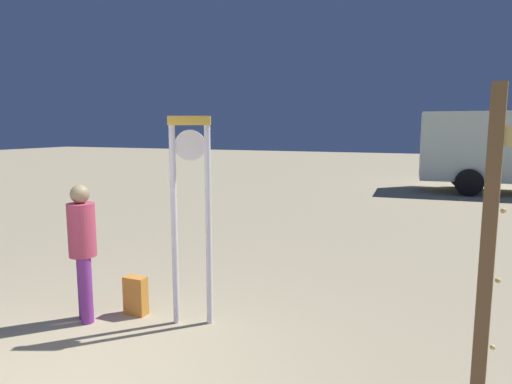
# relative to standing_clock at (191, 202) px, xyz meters

# --- Properties ---
(standing_clock) EXTENTS (0.46, 0.25, 2.38)m
(standing_clock) POSITION_rel_standing_clock_xyz_m (0.00, 0.00, 0.00)
(standing_clock) COLOR white
(standing_clock) RESTS_ON ground_plane
(person_near_clock) EXTENTS (0.31, 0.31, 1.61)m
(person_near_clock) POSITION_rel_standing_clock_xyz_m (-1.20, -0.43, -0.53)
(person_near_clock) COLOR #80308E
(person_near_clock) RESTS_ON ground_plane
(backpack) EXTENTS (0.28, 0.18, 0.47)m
(backpack) POSITION_rel_standing_clock_xyz_m (-0.77, -0.05, -1.20)
(backpack) COLOR orange
(backpack) RESTS_ON ground_plane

